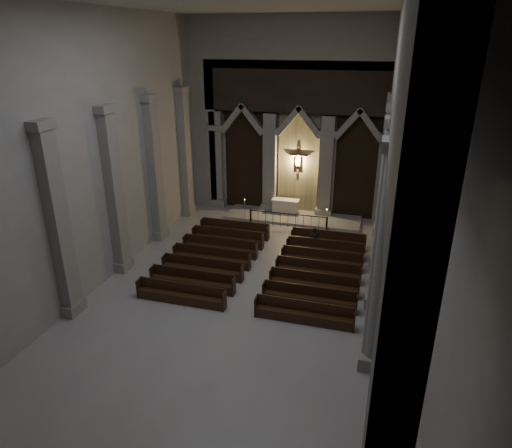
% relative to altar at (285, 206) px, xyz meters
% --- Properties ---
extents(room, '(24.00, 24.10, 12.00)m').
position_rel_altar_xyz_m(room, '(0.62, -11.08, 7.00)').
color(room, '#A29F9A').
rests_on(room, ground).
extents(sanctuary_wall, '(14.00, 0.77, 12.00)m').
position_rel_altar_xyz_m(sanctuary_wall, '(0.62, 0.45, 6.02)').
color(sanctuary_wall, gray).
rests_on(sanctuary_wall, ground).
extents(right_arcade, '(1.00, 24.00, 12.00)m').
position_rel_altar_xyz_m(right_arcade, '(6.12, -9.75, 7.23)').
color(right_arcade, gray).
rests_on(right_arcade, ground).
extents(left_pilasters, '(0.60, 13.00, 8.03)m').
position_rel_altar_xyz_m(left_pilasters, '(-6.13, -7.58, 3.31)').
color(left_pilasters, gray).
rests_on(left_pilasters, ground).
extents(sanctuary_step, '(8.50, 2.60, 0.15)m').
position_rel_altar_xyz_m(sanctuary_step, '(0.62, -0.48, -0.52)').
color(sanctuary_step, gray).
rests_on(sanctuary_step, ground).
extents(altar, '(1.75, 0.70, 0.89)m').
position_rel_altar_xyz_m(altar, '(0.00, 0.00, 0.00)').
color(altar, beige).
rests_on(altar, sanctuary_step).
extents(altar_rail, '(4.79, 0.09, 0.94)m').
position_rel_altar_xyz_m(altar_rail, '(0.62, -2.09, 0.02)').
color(altar_rail, black).
rests_on(altar_rail, ground).
extents(candle_stand_left, '(0.22, 0.22, 1.32)m').
position_rel_altar_xyz_m(candle_stand_left, '(-2.31, -1.44, -0.24)').
color(candle_stand_left, '#AD7835').
rests_on(candle_stand_left, ground).
extents(candle_stand_right, '(0.25, 0.25, 1.47)m').
position_rel_altar_xyz_m(candle_stand_right, '(2.92, -2.20, -0.20)').
color(candle_stand_right, '#AD7835').
rests_on(candle_stand_right, ground).
extents(pews, '(9.47, 7.88, 0.91)m').
position_rel_altar_xyz_m(pews, '(0.62, -7.92, -0.30)').
color(pews, black).
rests_on(pews, ground).
extents(worshipper, '(0.54, 0.40, 1.35)m').
position_rel_altar_xyz_m(worshipper, '(2.68, -4.97, 0.08)').
color(worshipper, black).
rests_on(worshipper, ground).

